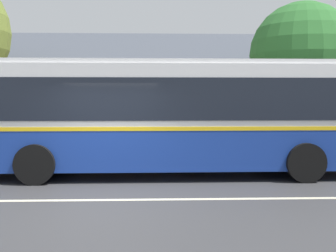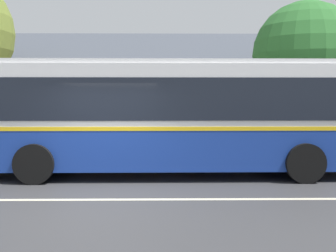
# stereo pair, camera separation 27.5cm
# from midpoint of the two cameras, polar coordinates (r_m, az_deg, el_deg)

# --- Properties ---
(ground_plane) EXTENTS (300.00, 300.00, 0.00)m
(ground_plane) POSITION_cam_midpoint_polar(r_m,az_deg,el_deg) (9.01, -10.07, -9.86)
(ground_plane) COLOR #38383A
(sidewalk_far) EXTENTS (60.00, 3.00, 0.15)m
(sidewalk_far) POSITION_cam_midpoint_polar(r_m,az_deg,el_deg) (14.86, -6.86, -4.12)
(sidewalk_far) COLOR #ADAAA3
(sidewalk_far) RESTS_ON ground
(lane_divider_stripe) EXTENTS (60.00, 0.16, 0.01)m
(lane_divider_stripe) POSITION_cam_midpoint_polar(r_m,az_deg,el_deg) (9.01, -10.07, -9.84)
(lane_divider_stripe) COLOR beige
(lane_divider_stripe) RESTS_ON ground
(community_building) EXTENTS (26.25, 10.41, 6.64)m
(community_building) POSITION_cam_midpoint_polar(r_m,az_deg,el_deg) (23.30, -8.00, 3.28)
(community_building) COLOR tan
(community_building) RESTS_ON ground
(transit_bus) EXTENTS (11.59, 2.83, 3.09)m
(transit_bus) POSITION_cam_midpoint_polar(r_m,az_deg,el_deg) (11.58, -1.35, 1.57)
(transit_bus) COLOR navy
(transit_bus) RESTS_ON ground
(bench_down_street) EXTENTS (1.74, 0.51, 0.94)m
(bench_down_street) POSITION_cam_midpoint_polar(r_m,az_deg,el_deg) (14.73, -17.62, -2.39)
(bench_down_street) COLOR brown
(bench_down_street) RESTS_ON sidewalk_far
(street_tree_primary) EXTENTS (3.96, 3.96, 5.73)m
(street_tree_primary) POSITION_cam_midpoint_polar(r_m,az_deg,el_deg) (16.77, 17.38, 8.85)
(street_tree_primary) COLOR #4C3828
(street_tree_primary) RESTS_ON ground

